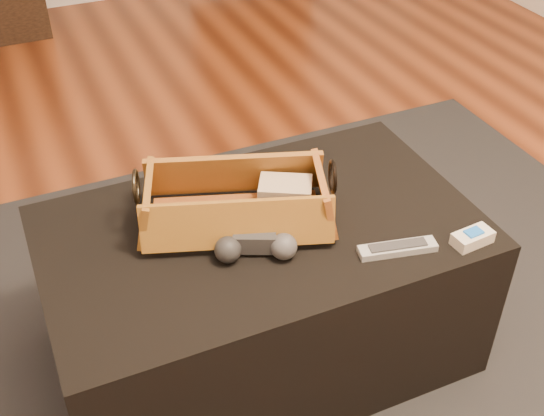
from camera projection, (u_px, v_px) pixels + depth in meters
name	position (u px, v px, depth m)	size (l,w,h in m)	color
floor	(192.00, 365.00, 1.79)	(5.00, 5.50, 0.01)	brown
area_rug	(270.00, 363.00, 1.78)	(2.60, 2.00, 0.01)	black
ottoman	(261.00, 292.00, 1.69)	(1.00, 0.60, 0.42)	black
tv_remote	(227.00, 218.00, 1.54)	(0.23, 0.05, 0.02)	black
cloth_bundle	(285.00, 194.00, 1.58)	(0.12, 0.08, 0.07)	tan
wicker_basket	(236.00, 204.00, 1.54)	(0.48, 0.35, 0.15)	#975222
game_controller	(255.00, 244.00, 1.47)	(0.19, 0.14, 0.06)	#262628
silver_remote	(398.00, 248.00, 1.49)	(0.18, 0.07, 0.02)	#A7AAAF
cream_gadget	(472.00, 238.00, 1.51)	(0.10, 0.05, 0.03)	beige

